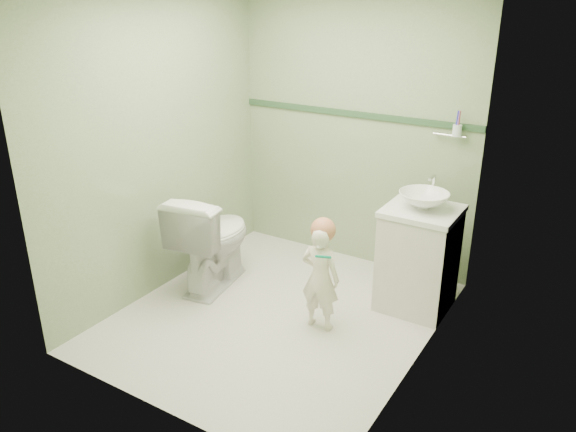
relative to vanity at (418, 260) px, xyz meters
The scene contains 12 objects.
ground 1.16m from the vanity, 140.19° to the right, with size 2.50×2.50×0.00m, color beige.
room_shell 1.35m from the vanity, 140.19° to the right, with size 2.50×2.54×2.40m.
trim_stripe 1.38m from the vanity, 147.36° to the left, with size 2.20×0.02×0.05m, color #2E4F31.
vanity is the anchor object (origin of this frame).
counter 0.41m from the vanity, ahead, with size 0.54×0.52×0.04m, color white.
basin 0.49m from the vanity, ahead, with size 0.37×0.37×0.13m, color white.
faucet 0.60m from the vanity, 90.00° to the left, with size 0.03×0.13×0.18m.
cup_holder 1.05m from the vanity, 83.74° to the left, with size 0.26×0.07×0.21m.
toilet 1.67m from the vanity, 160.97° to the right, with size 0.47×0.82×0.84m, color white.
toddler 0.82m from the vanity, 127.40° to the right, with size 0.29×0.19×0.81m, color silver.
hair_cap 0.89m from the vanity, 128.48° to the right, with size 0.18×0.18×0.18m, color #C37452.
teal_toothbrush 0.92m from the vanity, 118.49° to the right, with size 0.11×0.13×0.08m.
Camera 1 is at (2.05, -3.17, 2.35)m, focal length 35.38 mm.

